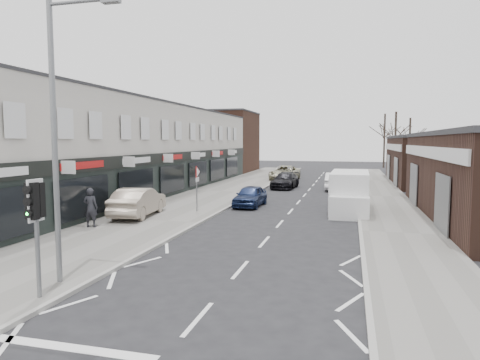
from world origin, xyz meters
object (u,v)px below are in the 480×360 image
Objects in this scene: white_van at (350,193)px; parked_car_left_b at (285,181)px; parked_car_right_a at (336,181)px; street_lamp at (59,126)px; parked_car_left_a at (250,196)px; pedestrian at (91,208)px; traffic_light at (35,210)px; parked_car_left_c at (285,173)px; warning_sign at (197,176)px; sedan_on_pavement at (138,202)px; parked_car_right_b at (339,178)px.

parked_car_left_b is at bearing 117.06° from white_van.
parked_car_right_a reaches higher than parked_car_left_b.
parked_car_left_a is (1.73, 16.15, -3.95)m from street_lamp.
parked_car_left_b is 4.40m from parked_car_right_a.
street_lamp reaches higher than parked_car_left_b.
pedestrian reaches higher than parked_car_left_b.
traffic_light is 0.68× the size of parked_car_right_a.
white_van is (7.92, 15.70, -3.50)m from street_lamp.
parked_car_left_b is (0.59, 11.09, 0.01)m from parked_car_left_a.
parked_car_left_c is 9.73m from parked_car_right_a.
parked_car_left_c is (1.13, 35.04, -3.84)m from street_lamp.
white_van is at bearing -60.69° from parked_car_left_b.
warning_sign is 22.35m from parked_car_left_c.
sedan_on_pavement is 3.40m from pedestrian.
traffic_light is 0.55× the size of parked_car_left_c.
parked_car_right_b is at bearing -92.90° from parked_car_right_a.
white_van is 12.84m from parked_car_left_b.
parked_car_right_b is (6.83, 32.09, -1.69)m from traffic_light.
traffic_light is at bearing -90.95° from parked_car_left_b.
traffic_light is at bearing -86.90° from warning_sign.
parked_car_left_c is 1.24× the size of parked_car_right_a.
warning_sign is at bearing -98.11° from parked_car_left_b.
warning_sign reaches higher than white_van.
pedestrian reaches higher than sedan_on_pavement.
parked_car_left_a is at bearing 84.71° from traffic_light.
parked_car_left_c is at bearing 88.42° from traffic_light.
traffic_light is 14.04m from warning_sign.
white_van is 15.22m from parked_car_right_b.
sedan_on_pavement reaches higher than parked_car_left_b.
traffic_light is 29.10m from parked_car_right_a.
pedestrian is at bearing -143.11° from white_van.
pedestrian reaches higher than parked_car_right_a.
street_lamp reaches higher than parked_car_left_a.
parked_car_right_a is (9.93, 16.57, -0.15)m from sedan_on_pavement.
traffic_light reaches higher than pedestrian.
parked_car_right_b is (0.23, 3.80, -0.02)m from parked_car_right_a.
parked_car_right_a is at bearing 87.29° from parked_car_right_b.
warning_sign is 0.48× the size of parked_car_left_c.
warning_sign reaches higher than parked_car_left_c.
parked_car_right_a is at bearing -127.16° from pedestrian.
parked_car_left_b is (-5.59, 11.55, -0.43)m from white_van.
parked_car_left_c is at bearing 102.23° from parked_car_left_b.
warning_sign is at bearing 63.27° from parked_car_right_a.
street_lamp is 8.94m from pedestrian.
sedan_on_pavement is (-3.33, 11.73, -1.52)m from traffic_light.
warning_sign is 14.82m from parked_car_left_b.
parked_car_left_b is (2.96, 14.44, -1.52)m from warning_sign.
street_lamp is 2.96× the size of warning_sign.
traffic_light is 0.73× the size of parked_car_right_b.
street_lamp is at bearing -88.47° from parked_car_left_c.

